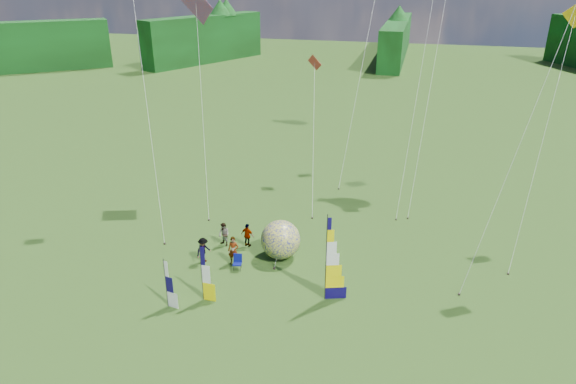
% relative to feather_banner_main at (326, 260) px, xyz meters
% --- Properties ---
extents(ground, '(220.00, 220.00, 0.00)m').
position_rel_feather_banner_main_xyz_m(ground, '(-1.52, -2.36, -2.52)').
color(ground, '#3B5F28').
rests_on(ground, ground).
extents(treeline_ring, '(210.00, 210.00, 8.00)m').
position_rel_feather_banner_main_xyz_m(treeline_ring, '(-1.52, -2.36, 1.48)').
color(treeline_ring, '#105B19').
rests_on(treeline_ring, ground).
extents(feather_banner_main, '(1.32, 0.53, 5.03)m').
position_rel_feather_banner_main_xyz_m(feather_banner_main, '(0.00, 0.00, 0.00)').
color(feather_banner_main, '#0E0746').
rests_on(feather_banner_main, ground).
extents(side_banner_left, '(0.94, 0.12, 3.34)m').
position_rel_feather_banner_main_xyz_m(side_banner_left, '(-6.48, -1.71, -0.84)').
color(side_banner_left, '#EFDB01').
rests_on(side_banner_left, ground).
extents(side_banner_far, '(0.86, 0.25, 2.86)m').
position_rel_feather_banner_main_xyz_m(side_banner_far, '(-8.10, -2.74, -1.09)').
color(side_banner_far, white).
rests_on(side_banner_far, ground).
extents(bol_inflatable, '(3.20, 3.20, 2.48)m').
position_rel_feather_banner_main_xyz_m(bol_inflatable, '(-3.55, 3.75, -1.28)').
color(bol_inflatable, '#090D75').
rests_on(bol_inflatable, ground).
extents(spectator_a, '(0.69, 0.47, 1.84)m').
position_rel_feather_banner_main_xyz_m(spectator_a, '(-6.14, 2.26, -1.60)').
color(spectator_a, '#66594C').
rests_on(spectator_a, ground).
extents(spectator_b, '(0.87, 0.71, 1.61)m').
position_rel_feather_banner_main_xyz_m(spectator_b, '(-7.52, 4.25, -1.71)').
color(spectator_b, '#66594C').
rests_on(spectator_b, ground).
extents(spectator_c, '(0.79, 1.14, 1.66)m').
position_rel_feather_banner_main_xyz_m(spectator_c, '(-8.01, 1.98, -1.68)').
color(spectator_c, '#66594C').
rests_on(spectator_c, ground).
extents(spectator_d, '(1.02, 0.62, 1.62)m').
position_rel_feather_banner_main_xyz_m(spectator_d, '(-5.99, 4.53, -1.70)').
color(spectator_d, '#66594C').
rests_on(spectator_d, ground).
extents(camp_chair, '(0.65, 0.65, 0.97)m').
position_rel_feather_banner_main_xyz_m(camp_chair, '(-5.69, 1.66, -2.03)').
color(camp_chair, '#060C55').
rests_on(camp_chair, ground).
extents(kite_whale, '(9.62, 16.20, 23.02)m').
position_rel_feather_banner_main_xyz_m(kite_whale, '(4.85, 17.16, 8.99)').
color(kite_whale, black).
rests_on(kite_whale, ground).
extents(kite_rainbow_delta, '(10.72, 12.96, 17.01)m').
position_rel_feather_banner_main_xyz_m(kite_rainbow_delta, '(-11.19, 10.37, 5.99)').
color(kite_rainbow_delta, '#F73727').
rests_on(kite_rainbow_delta, ground).
extents(kite_parafoil, '(10.45, 11.34, 18.01)m').
position_rel_feather_banner_main_xyz_m(kite_parafoil, '(9.52, 5.35, 6.49)').
color(kite_parafoil, '#AC2423').
rests_on(kite_parafoil, ground).
extents(small_kite_red, '(8.05, 11.99, 10.78)m').
position_rel_feather_banner_main_xyz_m(small_kite_red, '(-3.67, 14.08, 2.87)').
color(small_kite_red, red).
rests_on(small_kite_red, ground).
extents(small_kite_orange, '(7.26, 11.47, 16.73)m').
position_rel_feather_banner_main_xyz_m(small_kite_orange, '(3.76, 14.95, 5.85)').
color(small_kite_orange, '#D36C07').
rests_on(small_kite_orange, ground).
extents(small_kite_yellow, '(5.40, 10.71, 15.34)m').
position_rel_feather_banner_main_xyz_m(small_kite_yellow, '(11.47, 9.21, 5.15)').
color(small_kite_yellow, yellow).
rests_on(small_kite_yellow, ground).
extents(small_kite_pink, '(7.13, 9.05, 17.73)m').
position_rel_feather_banner_main_xyz_m(small_kite_pink, '(-13.31, 6.39, 6.35)').
color(small_kite_pink, '#D64886').
rests_on(small_kite_pink, ground).
extents(small_kite_green, '(5.30, 12.56, 17.15)m').
position_rel_feather_banner_main_xyz_m(small_kite_green, '(-1.08, 20.31, 6.06)').
color(small_kite_green, green).
rests_on(small_kite_green, ground).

